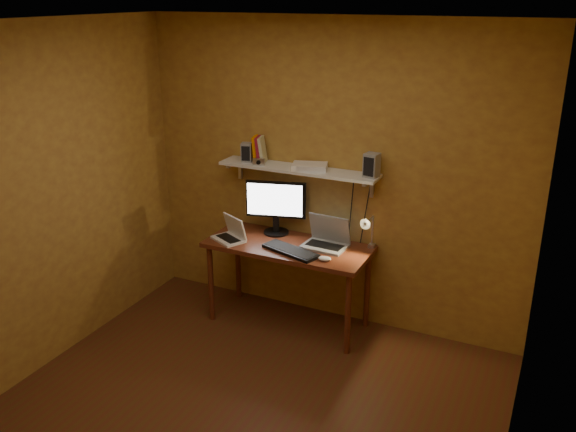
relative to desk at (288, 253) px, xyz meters
The scene contains 14 objects.
room 1.45m from the desk, 78.96° to the right, with size 3.44×3.24×2.64m.
desk is the anchor object (origin of this frame).
wall_shelf 0.72m from the desk, 90.00° to the left, with size 1.40×0.25×0.21m.
monitor 0.45m from the desk, 138.11° to the left, with size 0.52×0.27×0.48m.
laptop 0.36m from the desk, 19.75° to the left, with size 0.38×0.28×0.26m.
netbook 0.52m from the desk, 166.83° to the right, with size 0.34×0.31×0.21m.
keyboard 0.20m from the desk, 58.01° to the right, with size 0.50×0.17×0.03m, color black.
mouse 0.46m from the desk, 23.90° to the right, with size 0.10×0.07×0.04m, color white.
desk_lamp 0.73m from the desk, 10.81° to the left, with size 0.09×0.23×0.38m.
speaker_left 0.95m from the desk, 159.12° to the left, with size 0.09×0.09×0.16m, color gray.
speaker_right 1.05m from the desk, 16.86° to the left, with size 0.11×0.11×0.19m, color gray.
books 0.93m from the desk, 150.17° to the left, with size 0.15×0.16×0.22m.
shelf_camera 0.82m from the desk, 160.61° to the left, with size 0.11×0.06×0.06m.
router 0.77m from the desk, 60.24° to the left, with size 0.29×0.19×0.05m, color white.
Camera 1 is at (1.79, -3.02, 2.77)m, focal length 38.00 mm.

